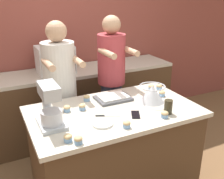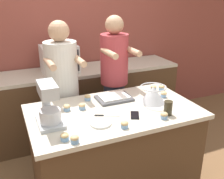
{
  "view_description": "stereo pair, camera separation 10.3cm",
  "coord_description": "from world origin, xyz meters",
  "px_view_note": "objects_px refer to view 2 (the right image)",
  "views": [
    {
      "loc": [
        -0.97,
        -1.93,
        1.93
      ],
      "look_at": [
        0.0,
        0.04,
        1.08
      ],
      "focal_mm": 42.0,
      "sensor_mm": 36.0,
      "label": 1
    },
    {
      "loc": [
        -0.88,
        -1.97,
        1.93
      ],
      "look_at": [
        0.0,
        0.04,
        1.08
      ],
      "focal_mm": 42.0,
      "sensor_mm": 36.0,
      "label": 2
    }
  ],
  "objects_px": {
    "person_right": "(114,84)",
    "baking_tray": "(114,98)",
    "stand_mixer": "(49,106)",
    "cupcake_2": "(65,137)",
    "cupcake_5": "(124,124)",
    "person_left": "(63,94)",
    "small_plate": "(101,123)",
    "knife": "(106,116)",
    "mixing_bowl": "(153,94)",
    "cupcake_7": "(82,106)",
    "cupcake_4": "(162,88)",
    "drinking_glass": "(168,108)",
    "cupcake_1": "(164,94)",
    "cupcake_3": "(164,115)",
    "cell_phone": "(135,115)",
    "cupcake_8": "(75,139)",
    "cupcake_6": "(67,107)",
    "cupcake_0": "(88,97)",
    "cupcake_9": "(153,88)",
    "microwave_oven": "(59,59)"
  },
  "relations": [
    {
      "from": "stand_mixer",
      "to": "cupcake_5",
      "type": "bearing_deg",
      "value": -29.89
    },
    {
      "from": "baking_tray",
      "to": "person_right",
      "type": "bearing_deg",
      "value": 65.67
    },
    {
      "from": "baking_tray",
      "to": "cupcake_5",
      "type": "bearing_deg",
      "value": -105.58
    },
    {
      "from": "person_left",
      "to": "small_plate",
      "type": "bearing_deg",
      "value": -83.51
    },
    {
      "from": "mixing_bowl",
      "to": "cupcake_5",
      "type": "height_order",
      "value": "mixing_bowl"
    },
    {
      "from": "person_left",
      "to": "knife",
      "type": "distance_m",
      "value": 0.77
    },
    {
      "from": "cupcake_0",
      "to": "cupcake_3",
      "type": "bearing_deg",
      "value": -53.46
    },
    {
      "from": "stand_mixer",
      "to": "cupcake_2",
      "type": "bearing_deg",
      "value": -80.9
    },
    {
      "from": "microwave_oven",
      "to": "knife",
      "type": "bearing_deg",
      "value": -86.28
    },
    {
      "from": "cupcake_5",
      "to": "cupcake_6",
      "type": "distance_m",
      "value": 0.59
    },
    {
      "from": "stand_mixer",
      "to": "cupcake_8",
      "type": "relative_size",
      "value": 5.65
    },
    {
      "from": "cupcake_1",
      "to": "cupcake_9",
      "type": "bearing_deg",
      "value": 88.91
    },
    {
      "from": "stand_mixer",
      "to": "microwave_oven",
      "type": "height_order",
      "value": "microwave_oven"
    },
    {
      "from": "cupcake_4",
      "to": "baking_tray",
      "type": "bearing_deg",
      "value": -177.24
    },
    {
      "from": "baking_tray",
      "to": "cupcake_9",
      "type": "xyz_separation_m",
      "value": [
        0.49,
        0.05,
        0.01
      ]
    },
    {
      "from": "cupcake_6",
      "to": "cupcake_9",
      "type": "relative_size",
      "value": 1.0
    },
    {
      "from": "cupcake_5",
      "to": "cupcake_7",
      "type": "xyz_separation_m",
      "value": [
        -0.2,
        0.46,
        0.0
      ]
    },
    {
      "from": "baking_tray",
      "to": "microwave_oven",
      "type": "xyz_separation_m",
      "value": [
        -0.3,
        1.02,
        0.19
      ]
    },
    {
      "from": "cell_phone",
      "to": "cupcake_8",
      "type": "height_order",
      "value": "cupcake_8"
    },
    {
      "from": "knife",
      "to": "cupcake_0",
      "type": "relative_size",
      "value": 3.3
    },
    {
      "from": "small_plate",
      "to": "cell_phone",
      "type": "bearing_deg",
      "value": 4.34
    },
    {
      "from": "cell_phone",
      "to": "cupcake_3",
      "type": "xyz_separation_m",
      "value": [
        0.2,
        -0.15,
        0.02
      ]
    },
    {
      "from": "cupcake_2",
      "to": "cupcake_3",
      "type": "bearing_deg",
      "value": -0.01
    },
    {
      "from": "drinking_glass",
      "to": "cupcake_4",
      "type": "distance_m",
      "value": 0.59
    },
    {
      "from": "stand_mixer",
      "to": "baking_tray",
      "type": "distance_m",
      "value": 0.74
    },
    {
      "from": "mixing_bowl",
      "to": "cupcake_2",
      "type": "xyz_separation_m",
      "value": [
        -0.94,
        -0.33,
        -0.06
      ]
    },
    {
      "from": "baking_tray",
      "to": "cupcake_5",
      "type": "distance_m",
      "value": 0.57
    },
    {
      "from": "person_right",
      "to": "baking_tray",
      "type": "relative_size",
      "value": 4.91
    },
    {
      "from": "cupcake_8",
      "to": "cupcake_9",
      "type": "relative_size",
      "value": 1.0
    },
    {
      "from": "microwave_oven",
      "to": "cupcake_8",
      "type": "height_order",
      "value": "microwave_oven"
    },
    {
      "from": "drinking_glass",
      "to": "cupcake_1",
      "type": "relative_size",
      "value": 2.01
    },
    {
      "from": "mixing_bowl",
      "to": "cupcake_8",
      "type": "distance_m",
      "value": 0.97
    },
    {
      "from": "cell_phone",
      "to": "cupcake_2",
      "type": "distance_m",
      "value": 0.67
    },
    {
      "from": "stand_mixer",
      "to": "cupcake_2",
      "type": "xyz_separation_m",
      "value": [
        0.05,
        -0.29,
        -0.13
      ]
    },
    {
      "from": "cupcake_2",
      "to": "cupcake_9",
      "type": "relative_size",
      "value": 1.0
    },
    {
      "from": "knife",
      "to": "baking_tray",
      "type": "bearing_deg",
      "value": 54.58
    },
    {
      "from": "person_right",
      "to": "cupcake_2",
      "type": "bearing_deg",
      "value": -130.03
    },
    {
      "from": "person_left",
      "to": "knife",
      "type": "bearing_deg",
      "value": -75.6
    },
    {
      "from": "cell_phone",
      "to": "cupcake_7",
      "type": "xyz_separation_m",
      "value": [
        -0.38,
        0.31,
        0.02
      ]
    },
    {
      "from": "cupcake_7",
      "to": "cell_phone",
      "type": "bearing_deg",
      "value": -39.0
    },
    {
      "from": "cupcake_4",
      "to": "person_right",
      "type": "bearing_deg",
      "value": 131.33
    },
    {
      "from": "mixing_bowl",
      "to": "cupcake_4",
      "type": "height_order",
      "value": "mixing_bowl"
    },
    {
      "from": "mixing_bowl",
      "to": "cupcake_7",
      "type": "relative_size",
      "value": 4.01
    },
    {
      "from": "baking_tray",
      "to": "cupcake_7",
      "type": "xyz_separation_m",
      "value": [
        -0.36,
        -0.09,
        0.01
      ]
    },
    {
      "from": "drinking_glass",
      "to": "cupcake_1",
      "type": "xyz_separation_m",
      "value": [
        0.19,
        0.35,
        -0.03
      ]
    },
    {
      "from": "knife",
      "to": "cupcake_9",
      "type": "distance_m",
      "value": 0.79
    },
    {
      "from": "cupcake_5",
      "to": "cupcake_3",
      "type": "bearing_deg",
      "value": 1.25
    },
    {
      "from": "person_right",
      "to": "cupcake_2",
      "type": "height_order",
      "value": "person_right"
    },
    {
      "from": "mixing_bowl",
      "to": "cupcake_5",
      "type": "xyz_separation_m",
      "value": [
        -0.47,
        -0.34,
        -0.06
      ]
    },
    {
      "from": "cupcake_8",
      "to": "person_left",
      "type": "bearing_deg",
      "value": 80.89
    }
  ]
}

